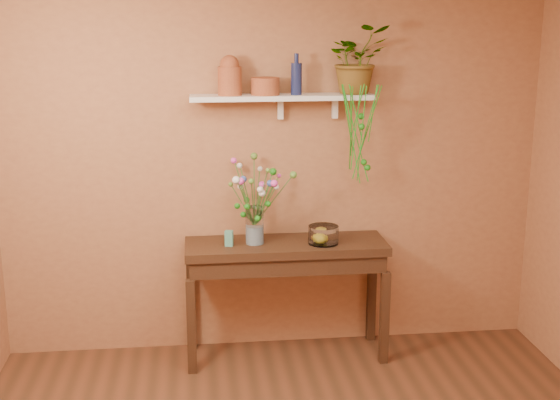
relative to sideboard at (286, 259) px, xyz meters
The scene contains 13 objects.
room 1.85m from the sideboard, 92.18° to the right, with size 4.04×4.04×2.70m.
sideboard is the anchor object (origin of this frame).
wall_shelf 1.17m from the sideboard, 92.66° to the left, with size 1.30×0.24×0.19m.
terracotta_jug 1.37m from the sideboard, 163.33° to the left, with size 0.17×0.17×0.28m.
terracotta_pot 1.25m from the sideboard, 140.58° to the left, with size 0.20×0.20×0.12m, color #9A4F26.
blue_bottle 1.31m from the sideboard, 51.36° to the left, with size 0.10×0.10×0.29m.
spider_plant 1.52m from the sideboard, 15.17° to the left, with size 0.44×0.38×0.48m, color #207917.
plant_fronds 1.05m from the sideboard, ahead, with size 0.26×0.27×0.71m.
glass_vase 0.33m from the sideboard, behind, with size 0.13×0.13×0.27m.
bouquet 0.60m from the sideboard, behind, with size 0.47×0.46×0.50m.
glass_bowl 0.33m from the sideboard, 12.59° to the right, with size 0.22×0.22×0.13m.
lemon 0.31m from the sideboard, 12.92° to the right, with size 0.08×0.08×0.08m, color yellow.
carton 0.46m from the sideboard, behind, with size 0.06×0.04×0.11m, color teal.
Camera 1 is at (-0.56, -3.32, 2.46)m, focal length 47.30 mm.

